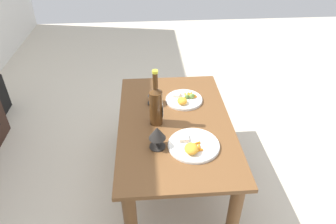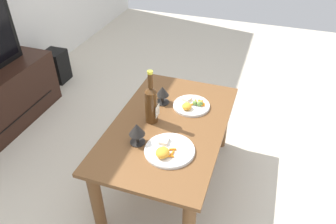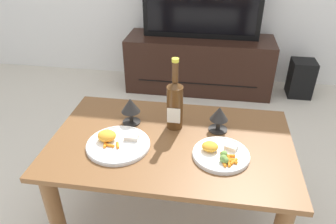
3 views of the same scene
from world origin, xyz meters
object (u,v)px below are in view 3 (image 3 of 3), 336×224
(floor_speaker, at_px, (301,78))
(dining_table, at_px, (171,157))
(tv_stand, at_px, (199,64))
(goblet_left, at_px, (131,107))
(dinner_plate_left, at_px, (117,143))
(wine_bottle, at_px, (174,102))
(goblet_right, at_px, (219,115))
(dinner_plate_right, at_px, (220,154))
(tv_screen, at_px, (202,3))

(floor_speaker, bearing_deg, dining_table, -121.65)
(tv_stand, distance_m, goblet_left, 1.46)
(dinner_plate_left, bearing_deg, floor_speaker, 54.13)
(wine_bottle, height_order, dinner_plate_left, wine_bottle)
(goblet_left, bearing_deg, dining_table, -28.18)
(goblet_left, height_order, goblet_right, goblet_left)
(goblet_right, distance_m, dinner_plate_right, 0.21)
(tv_stand, distance_m, wine_bottle, 1.46)
(dining_table, relative_size, dinner_plate_right, 4.50)
(floor_speaker, bearing_deg, tv_stand, 179.74)
(wine_bottle, xyz_separation_m, dinner_plate_left, (-0.23, -0.19, -0.12))
(dining_table, height_order, tv_stand, dining_table)
(tv_screen, bearing_deg, goblet_left, -99.76)
(tv_stand, distance_m, goblet_right, 1.45)
(dining_table, bearing_deg, dinner_plate_left, -161.76)
(tv_stand, bearing_deg, dinner_plate_right, -83.11)
(tv_stand, distance_m, tv_screen, 0.53)
(dining_table, distance_m, tv_stand, 1.53)
(tv_stand, xyz_separation_m, wine_bottle, (-0.03, -1.41, 0.39))
(tv_screen, relative_size, dinner_plate_right, 4.06)
(goblet_right, distance_m, dinner_plate_left, 0.48)
(floor_speaker, distance_m, dinner_plate_left, 2.00)
(tv_stand, height_order, dinner_plate_left, dinner_plate_left)
(tv_stand, xyz_separation_m, goblet_left, (-0.24, -1.40, 0.35))
(tv_screen, bearing_deg, dining_table, -91.04)
(goblet_left, bearing_deg, tv_stand, 80.26)
(wine_bottle, bearing_deg, dinner_plate_left, -140.48)
(dining_table, height_order, floor_speaker, dining_table)
(dinner_plate_right, bearing_deg, dinner_plate_left, 179.39)
(dining_table, height_order, goblet_right, goblet_right)
(tv_screen, xyz_separation_m, dinner_plate_right, (0.19, -1.59, -0.26))
(dining_table, xyz_separation_m, floor_speaker, (0.92, 1.52, -0.24))
(dining_table, distance_m, wine_bottle, 0.25)
(tv_stand, relative_size, dinner_plate_left, 4.53)
(dinner_plate_right, bearing_deg, wine_bottle, 139.51)
(goblet_right, bearing_deg, tv_stand, 97.26)
(dining_table, distance_m, goblet_right, 0.29)
(wine_bottle, bearing_deg, tv_stand, 88.73)
(floor_speaker, distance_m, dinner_plate_right, 1.78)
(wine_bottle, relative_size, goblet_right, 2.81)
(tv_screen, relative_size, dinner_plate_left, 3.49)
(tv_screen, bearing_deg, tv_stand, 90.00)
(dining_table, distance_m, floor_speaker, 1.79)
(tv_screen, xyz_separation_m, goblet_left, (-0.24, -1.40, -0.18))
(wine_bottle, height_order, goblet_right, wine_bottle)
(wine_bottle, xyz_separation_m, goblet_left, (-0.21, 0.00, -0.04))
(dinner_plate_left, bearing_deg, goblet_left, 85.06)
(goblet_right, bearing_deg, dinner_plate_right, -85.78)
(dinner_plate_right, bearing_deg, tv_screen, 96.90)
(goblet_left, bearing_deg, dinner_plate_right, -24.18)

